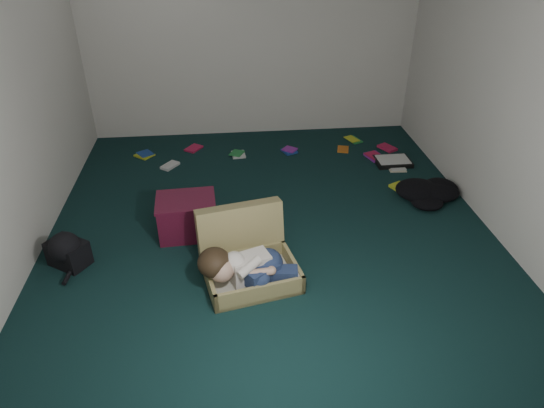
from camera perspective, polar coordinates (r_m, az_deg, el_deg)
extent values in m
plane|color=black|center=(4.47, -0.20, -2.82)|extent=(4.50, 4.50, 0.00)
plane|color=white|center=(6.06, -2.48, 19.88)|extent=(4.50, 0.00, 4.50)
plane|color=white|center=(1.91, 6.54, -8.59)|extent=(4.50, 0.00, 4.50)
plane|color=white|center=(4.20, -29.03, 10.69)|extent=(0.00, 4.50, 4.50)
plane|color=white|center=(4.54, 26.48, 12.67)|extent=(0.00, 4.50, 4.50)
cube|color=#9A8D54|center=(3.82, -2.37, -8.31)|extent=(0.79, 0.64, 0.16)
cube|color=beige|center=(3.84, -2.36, -8.77)|extent=(0.72, 0.57, 0.02)
cube|color=#9A8D54|center=(3.97, -3.71, -3.53)|extent=(0.73, 0.36, 0.52)
cube|color=white|center=(3.74, -2.61, -7.50)|extent=(0.34, 0.26, 0.22)
sphere|color=tan|center=(3.64, -5.96, -7.70)|extent=(0.19, 0.19, 0.19)
ellipsoid|color=black|center=(3.66, -6.80, -6.86)|extent=(0.25, 0.27, 0.22)
ellipsoid|color=navy|center=(3.78, -0.44, -6.97)|extent=(0.23, 0.27, 0.22)
cube|color=navy|center=(3.69, -1.12, -8.35)|extent=(0.29, 0.25, 0.14)
cube|color=navy|center=(3.73, 1.16, -8.29)|extent=(0.25, 0.15, 0.11)
sphere|color=white|center=(3.79, 2.39, -7.95)|extent=(0.11, 0.11, 0.11)
sphere|color=white|center=(3.75, 2.75, -8.72)|extent=(0.10, 0.10, 0.10)
cylinder|color=tan|center=(3.63, -1.30, -8.04)|extent=(0.19, 0.10, 0.07)
cube|color=#551127|center=(4.38, -9.95, -1.58)|extent=(0.51, 0.41, 0.33)
cube|color=#551127|center=(4.29, -10.16, 0.40)|extent=(0.53, 0.43, 0.02)
cube|color=black|center=(5.77, 14.02, 4.88)|extent=(0.40, 0.30, 0.05)
cube|color=white|center=(5.76, 14.05, 5.13)|extent=(0.36, 0.26, 0.01)
cube|color=#C6D024|center=(5.98, -14.78, 5.58)|extent=(0.18, 0.14, 0.02)
cube|color=#BB1843|center=(6.02, -9.19, 6.46)|extent=(0.23, 0.22, 0.02)
cube|color=silver|center=(5.80, -3.97, 5.80)|extent=(0.18, 0.21, 0.02)
cube|color=#1B3F92|center=(5.88, 2.04, 6.21)|extent=(0.19, 0.22, 0.02)
cube|color=#D06718|center=(5.99, 8.36, 6.40)|extent=(0.23, 0.21, 0.02)
cube|color=#23833B|center=(6.27, 9.61, 7.46)|extent=(0.19, 0.15, 0.02)
cube|color=purple|center=(5.86, 11.99, 5.43)|extent=(0.23, 0.22, 0.02)
cube|color=beige|center=(5.64, 14.52, 3.99)|extent=(0.17, 0.21, 0.02)
cube|color=#C6D024|center=(5.27, 14.68, 1.95)|extent=(0.20, 0.22, 0.02)
cube|color=#BB1843|center=(6.12, 13.39, 6.41)|extent=(0.23, 0.21, 0.02)
cube|color=silver|center=(5.65, -11.90, 4.39)|extent=(0.20, 0.17, 0.02)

